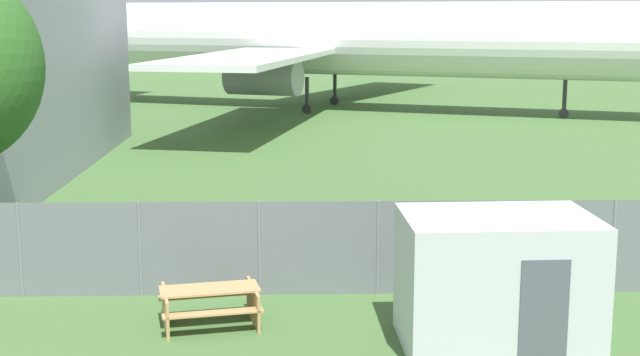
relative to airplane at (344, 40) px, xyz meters
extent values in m
cylinder|color=slate|center=(-8.76, -36.62, -3.30)|extent=(0.07, 0.07, 2.06)
cylinder|color=slate|center=(-6.22, -36.62, -3.30)|extent=(0.07, 0.07, 2.06)
cylinder|color=slate|center=(-3.67, -36.62, -3.30)|extent=(0.07, 0.07, 2.06)
cylinder|color=slate|center=(-1.12, -36.62, -3.30)|extent=(0.07, 0.07, 2.06)
cylinder|color=slate|center=(1.42, -36.62, -3.30)|extent=(0.07, 0.07, 2.06)
cylinder|color=slate|center=(3.97, -36.62, -3.30)|extent=(0.07, 0.07, 2.06)
cube|color=slate|center=(-3.67, -36.62, -3.30)|extent=(56.00, 0.01, 2.06)
cylinder|color=white|center=(0.45, -0.17, 0.06)|extent=(38.26, 17.92, 4.41)
cone|color=white|center=(-20.49, 7.70, 0.06)|extent=(6.56, 5.66, 3.97)
cube|color=white|center=(2.49, 10.84, -0.60)|extent=(13.27, 18.12, 0.30)
cylinder|color=#939399|center=(1.19, 8.51, -1.75)|extent=(4.42, 3.26, 1.99)
cube|color=white|center=(-5.27, -9.80, -0.60)|extent=(9.21, 18.42, 0.30)
cylinder|color=#939399|center=(-4.71, -7.19, -1.75)|extent=(4.42, 3.26, 1.99)
cube|color=white|center=(-16.67, 6.26, 0.50)|extent=(6.72, 10.33, 0.20)
cylinder|color=#2D2D33|center=(12.38, -4.65, -3.24)|extent=(0.24, 0.24, 2.18)
cylinder|color=#2D2D33|center=(12.38, -4.65, -4.05)|extent=(0.63, 0.48, 0.56)
cylinder|color=#2D2D33|center=(-0.45, 3.00, -3.24)|extent=(0.24, 0.24, 2.18)
cylinder|color=#2D2D33|center=(-0.45, 3.00, -4.05)|extent=(0.63, 0.48, 0.56)
cylinder|color=#2D2D33|center=(-2.32, -1.96, -3.24)|extent=(0.24, 0.24, 2.18)
cylinder|color=#2D2D33|center=(-2.32, -1.96, -4.05)|extent=(0.63, 0.48, 0.56)
cube|color=silver|center=(0.76, -39.69, -3.11)|extent=(3.49, 2.49, 2.44)
cube|color=#4C515B|center=(1.31, -40.86, -3.33)|extent=(0.84, 0.06, 1.90)
cube|color=tan|center=(-4.56, -38.52, -3.59)|extent=(2.02, 1.14, 0.04)
cube|color=tan|center=(-4.67, -37.97, -3.89)|extent=(1.92, 0.67, 0.04)
cube|color=tan|center=(-4.44, -39.06, -3.89)|extent=(1.92, 0.67, 0.04)
cube|color=tan|center=(-3.72, -38.34, -3.96)|extent=(0.35, 1.38, 0.74)
cube|color=tan|center=(-5.39, -38.69, -3.96)|extent=(0.35, 1.38, 0.74)
camera|label=1|loc=(-2.81, -55.10, 1.70)|focal=50.00mm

